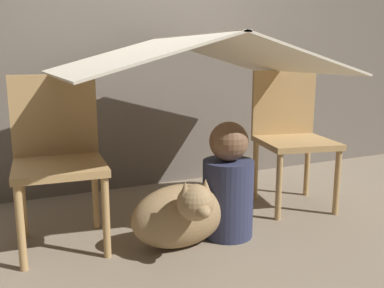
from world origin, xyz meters
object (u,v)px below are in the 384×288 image
(person_front, at_px, (228,186))
(dog, at_px, (182,214))
(chair_left, at_px, (58,152))
(chair_right, at_px, (291,132))

(person_front, bearing_deg, dog, -169.96)
(chair_left, bearing_deg, chair_right, 4.44)
(person_front, height_order, dog, person_front)
(chair_right, distance_m, dog, 1.02)
(chair_left, bearing_deg, person_front, -15.10)
(person_front, distance_m, dog, 0.31)
(dog, bearing_deg, chair_left, 147.02)
(person_front, relative_size, dog, 1.24)
(chair_left, xyz_separation_m, person_front, (0.83, -0.29, -0.20))
(chair_right, relative_size, dog, 1.71)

